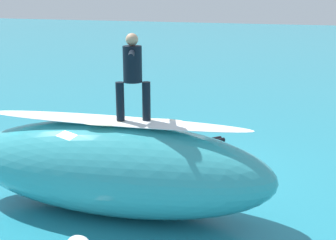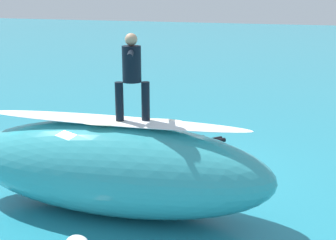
{
  "view_description": "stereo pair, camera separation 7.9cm",
  "coord_description": "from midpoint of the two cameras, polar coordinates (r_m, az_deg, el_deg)",
  "views": [
    {
      "loc": [
        -3.57,
        10.25,
        4.33
      ],
      "look_at": [
        -0.04,
        0.55,
        1.44
      ],
      "focal_mm": 48.1,
      "sensor_mm": 36.0,
      "label": 1
    },
    {
      "loc": [
        -3.64,
        10.22,
        4.33
      ],
      "look_at": [
        -0.04,
        0.55,
        1.44
      ],
      "focal_mm": 48.1,
      "sensor_mm": 36.0,
      "label": 2
    }
  ],
  "objects": [
    {
      "name": "ground_plane",
      "position": [
        11.68,
        0.99,
        -6.1
      ],
      "size": [
        120.0,
        120.0,
        0.0
      ],
      "primitive_type": "plane",
      "color": "teal"
    },
    {
      "name": "wave_crest",
      "position": [
        9.18,
        -6.6,
        -6.05
      ],
      "size": [
        6.59,
        2.56,
        1.9
      ],
      "primitive_type": "ellipsoid",
      "rotation": [
        0.0,
        0.0,
        0.09
      ],
      "color": "teal",
      "rests_on": "ground_plane"
    },
    {
      "name": "wave_foam_lip",
      "position": [
        8.86,
        -6.8,
        -0.08
      ],
      "size": [
        5.51,
        1.18,
        0.08
      ],
      "primitive_type": "ellipsoid",
      "rotation": [
        0.0,
        0.0,
        0.09
      ],
      "color": "white",
      "rests_on": "wave_crest"
    },
    {
      "name": "surfboard_riding",
      "position": [
        8.71,
        -4.2,
        -0.28
      ],
      "size": [
        2.01,
        1.24,
        0.08
      ],
      "primitive_type": "ellipsoid",
      "rotation": [
        0.0,
        0.0,
        0.39
      ],
      "color": "#EAE5C6",
      "rests_on": "wave_crest"
    },
    {
      "name": "surfer_riding",
      "position": [
        8.49,
        -4.34,
        6.26
      ],
      "size": [
        0.7,
        1.49,
        1.66
      ],
      "rotation": [
        0.0,
        0.0,
        0.39
      ],
      "color": "black",
      "rests_on": "surfboard_riding"
    },
    {
      "name": "surfboard_paddling",
      "position": [
        13.03,
        3.17,
        -3.6
      ],
      "size": [
        1.83,
        2.03,
        0.08
      ],
      "primitive_type": "ellipsoid",
      "rotation": [
        0.0,
        0.0,
        0.87
      ],
      "color": "#EAE5C6",
      "rests_on": "ground_plane"
    },
    {
      "name": "surfer_paddling",
      "position": [
        13.04,
        3.67,
        -2.78
      ],
      "size": [
        1.27,
        1.44,
        0.31
      ],
      "rotation": [
        0.0,
        0.0,
        0.87
      ],
      "color": "black",
      "rests_on": "surfboard_paddling"
    },
    {
      "name": "foam_patch_near",
      "position": [
        12.38,
        -16.71,
        -5.09
      ],
      "size": [
        0.62,
        0.55,
        0.17
      ],
      "primitive_type": "ellipsoid",
      "rotation": [
        0.0,
        0.0,
        0.47
      ],
      "color": "white",
      "rests_on": "ground_plane"
    },
    {
      "name": "foam_patch_mid",
      "position": [
        13.66,
        -2.21,
        -2.55
      ],
      "size": [
        0.7,
        0.72,
        0.13
      ],
      "primitive_type": "ellipsoid",
      "rotation": [
        0.0,
        0.0,
        2.02
      ],
      "color": "white",
      "rests_on": "ground_plane"
    }
  ]
}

